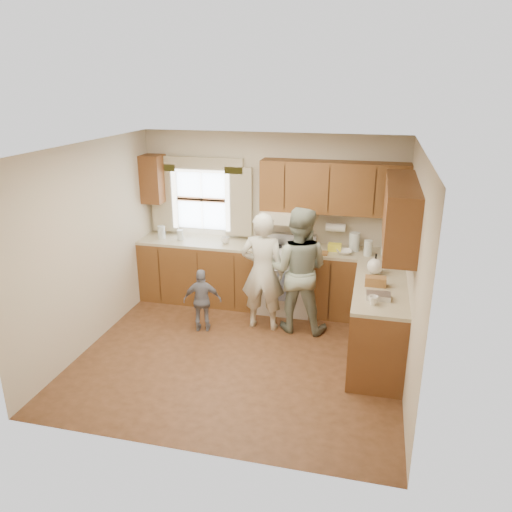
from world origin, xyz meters
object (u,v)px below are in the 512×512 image
(woman_left, at_px, (263,272))
(child, at_px, (202,300))
(stove, at_px, (286,279))
(woman_right, at_px, (298,270))

(woman_left, height_order, child, woman_left)
(child, bearing_deg, woman_left, -172.76)
(stove, bearing_deg, child, -135.65)
(woman_left, relative_size, woman_right, 0.95)
(stove, height_order, woman_right, woman_right)
(stove, distance_m, woman_left, 0.76)
(stove, distance_m, woman_right, 0.74)
(child, bearing_deg, stove, -148.67)
(stove, distance_m, child, 1.33)
(stove, xyz_separation_m, woman_left, (-0.20, -0.65, 0.33))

